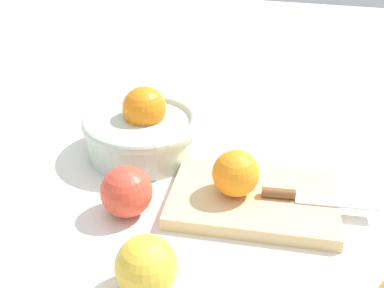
{
  "coord_description": "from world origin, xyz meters",
  "views": [
    {
      "loc": [
        0.13,
        -0.53,
        0.4
      ],
      "look_at": [
        -0.04,
        0.07,
        0.04
      ],
      "focal_mm": 43.94,
      "sensor_mm": 36.0,
      "label": 1
    }
  ],
  "objects_px": {
    "bowl": "(143,130)",
    "apple_front_left": "(126,192)",
    "knife": "(303,197)",
    "orange_on_board": "(236,173)",
    "apple_front_center": "(146,266)",
    "cutting_board": "(253,200)"
  },
  "relations": [
    {
      "from": "bowl",
      "to": "apple_front_left",
      "type": "relative_size",
      "value": 2.74
    },
    {
      "from": "apple_front_left",
      "to": "knife",
      "type": "bearing_deg",
      "value": 16.33
    },
    {
      "from": "bowl",
      "to": "apple_front_left",
      "type": "bearing_deg",
      "value": -77.01
    },
    {
      "from": "bowl",
      "to": "orange_on_board",
      "type": "xyz_separation_m",
      "value": [
        0.17,
        -0.1,
        0.01
      ]
    },
    {
      "from": "bowl",
      "to": "apple_front_center",
      "type": "height_order",
      "value": "bowl"
    },
    {
      "from": "cutting_board",
      "to": "knife",
      "type": "relative_size",
      "value": 1.45
    },
    {
      "from": "orange_on_board",
      "to": "knife",
      "type": "bearing_deg",
      "value": 5.29
    },
    {
      "from": "orange_on_board",
      "to": "apple_front_left",
      "type": "bearing_deg",
      "value": -156.78
    },
    {
      "from": "apple_front_left",
      "to": "apple_front_center",
      "type": "height_order",
      "value": "same"
    },
    {
      "from": "orange_on_board",
      "to": "apple_front_left",
      "type": "xyz_separation_m",
      "value": [
        -0.13,
        -0.06,
        -0.02
      ]
    },
    {
      "from": "cutting_board",
      "to": "orange_on_board",
      "type": "bearing_deg",
      "value": -172.2
    },
    {
      "from": "cutting_board",
      "to": "apple_front_center",
      "type": "height_order",
      "value": "apple_front_center"
    },
    {
      "from": "bowl",
      "to": "knife",
      "type": "relative_size",
      "value": 1.23
    },
    {
      "from": "bowl",
      "to": "apple_front_center",
      "type": "xyz_separation_m",
      "value": [
        0.11,
        -0.28,
        -0.01
      ]
    },
    {
      "from": "orange_on_board",
      "to": "apple_front_left",
      "type": "distance_m",
      "value": 0.15
    },
    {
      "from": "bowl",
      "to": "knife",
      "type": "bearing_deg",
      "value": -19.19
    },
    {
      "from": "knife",
      "to": "apple_front_center",
      "type": "distance_m",
      "value": 0.24
    },
    {
      "from": "bowl",
      "to": "apple_front_center",
      "type": "distance_m",
      "value": 0.3
    },
    {
      "from": "bowl",
      "to": "cutting_board",
      "type": "height_order",
      "value": "bowl"
    },
    {
      "from": "bowl",
      "to": "apple_front_left",
      "type": "distance_m",
      "value": 0.16
    },
    {
      "from": "knife",
      "to": "apple_front_center",
      "type": "bearing_deg",
      "value": -129.43
    },
    {
      "from": "apple_front_center",
      "to": "knife",
      "type": "bearing_deg",
      "value": 50.57
    }
  ]
}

